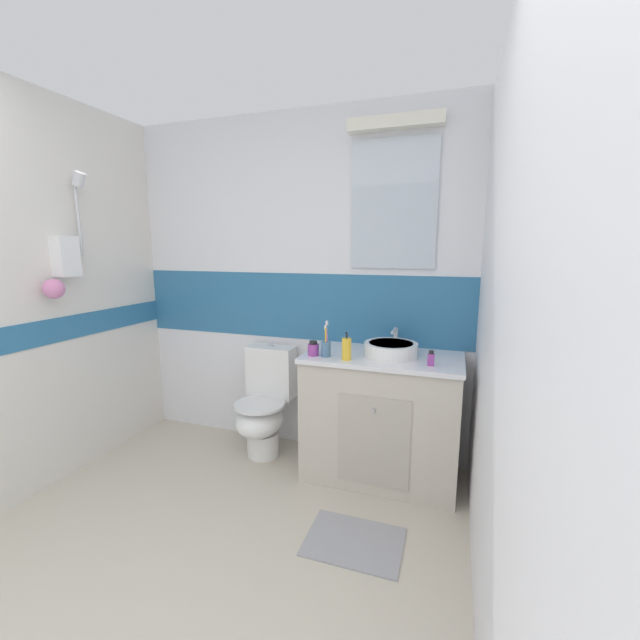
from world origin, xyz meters
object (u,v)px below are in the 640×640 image
sink_basin (391,349)px  hair_gel_jar (313,349)px  toilet (265,405)px  toothbrush_cup (326,347)px  soap_dispenser (346,349)px  perfume_flask_small (431,359)px

sink_basin → hair_gel_jar: size_ratio=4.09×
sink_basin → toilet: (-0.93, 0.04, -0.52)m
toothbrush_cup → hair_gel_jar: size_ratio=2.45×
hair_gel_jar → toothbrush_cup: bearing=-2.2°
toilet → soap_dispenser: size_ratio=4.58×
sink_basin → toilet: 1.07m
sink_basin → soap_dispenser: size_ratio=2.18×
toilet → perfume_flask_small: perfume_flask_small is taller
toilet → perfume_flask_small: 1.31m
toothbrush_cup → soap_dispenser: (0.14, -0.03, 0.01)m
toilet → perfume_flask_small: (1.19, -0.18, 0.52)m
toilet → toothbrush_cup: (0.54, -0.19, 0.54)m
toilet → perfume_flask_small: bearing=-8.7°
soap_dispenser → hair_gel_jar: soap_dispenser is taller
toothbrush_cup → soap_dispenser: 0.15m
toothbrush_cup → soap_dispenser: toothbrush_cup is taller
toilet → hair_gel_jar: 0.71m
soap_dispenser → perfume_flask_small: size_ratio=1.93×
toilet → hair_gel_jar: bearing=-21.9°
hair_gel_jar → perfume_flask_small: 0.74m
perfume_flask_small → toilet: bearing=171.3°
soap_dispenser → perfume_flask_small: bearing=4.0°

